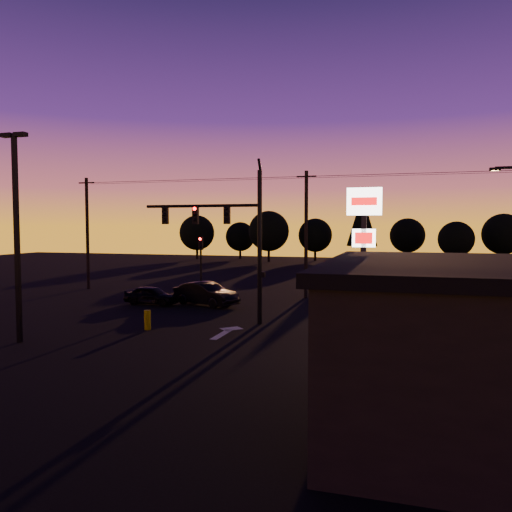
% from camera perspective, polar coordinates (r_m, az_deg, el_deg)
% --- Properties ---
extents(ground, '(120.00, 120.00, 0.00)m').
position_cam_1_polar(ground, '(23.16, -6.02, -9.36)').
color(ground, black).
rests_on(ground, ground).
extents(lane_arrow, '(1.20, 3.10, 0.01)m').
position_cam_1_polar(lane_arrow, '(24.50, -3.40, -8.62)').
color(lane_arrow, beige).
rests_on(lane_arrow, ground).
extents(traffic_signal_mast, '(6.79, 0.52, 8.58)m').
position_cam_1_polar(traffic_signal_mast, '(26.35, -2.92, 3.03)').
color(traffic_signal_mast, black).
rests_on(traffic_signal_mast, ground).
extents(secondary_signal, '(0.30, 0.31, 4.35)m').
position_cam_1_polar(secondary_signal, '(35.19, -6.33, -0.25)').
color(secondary_signal, black).
rests_on(secondary_signal, ground).
extents(parking_lot_light, '(1.25, 0.30, 9.14)m').
position_cam_1_polar(parking_lot_light, '(24.12, -25.70, 3.45)').
color(parking_lot_light, black).
rests_on(parking_lot_light, ground).
extents(pylon_sign, '(1.50, 0.28, 6.80)m').
position_cam_1_polar(pylon_sign, '(22.39, 12.24, 2.83)').
color(pylon_sign, black).
rests_on(pylon_sign, ground).
extents(utility_pole_0, '(1.40, 0.26, 9.00)m').
position_cam_1_polar(utility_pole_0, '(42.73, -18.71, 2.56)').
color(utility_pole_0, black).
rests_on(utility_pole_0, ground).
extents(utility_pole_1, '(1.40, 0.26, 9.00)m').
position_cam_1_polar(utility_pole_1, '(35.47, 5.74, 2.58)').
color(utility_pole_1, black).
rests_on(utility_pole_1, ground).
extents(power_wires, '(36.00, 1.22, 0.07)m').
position_cam_1_polar(power_wires, '(35.63, 5.78, 8.98)').
color(power_wires, black).
rests_on(power_wires, ground).
extents(bollard, '(0.32, 0.32, 0.97)m').
position_cam_1_polar(bollard, '(25.40, -12.31, -7.16)').
color(bollard, '#B1B200').
rests_on(bollard, ground).
extents(tree_0, '(5.36, 5.36, 6.74)m').
position_cam_1_polar(tree_0, '(77.22, -6.76, 2.65)').
color(tree_0, black).
rests_on(tree_0, ground).
extents(tree_1, '(4.54, 4.54, 5.71)m').
position_cam_1_polar(tree_1, '(77.88, -1.82, 2.22)').
color(tree_1, black).
rests_on(tree_1, ground).
extents(tree_2, '(5.77, 5.78, 7.26)m').
position_cam_1_polar(tree_2, '(71.33, 1.48, 2.86)').
color(tree_2, black).
rests_on(tree_2, ground).
extents(tree_3, '(4.95, 4.95, 6.22)m').
position_cam_1_polar(tree_3, '(73.94, 6.79, 2.37)').
color(tree_3, black).
rests_on(tree_3, ground).
extents(tree_4, '(4.18, 4.18, 9.50)m').
position_cam_1_polar(tree_4, '(70.06, 12.04, 4.04)').
color(tree_4, black).
rests_on(tree_4, ground).
extents(tree_5, '(4.95, 4.95, 6.22)m').
position_cam_1_polar(tree_5, '(74.83, 16.92, 2.26)').
color(tree_5, black).
rests_on(tree_5, ground).
extents(tree_6, '(4.54, 4.54, 5.71)m').
position_cam_1_polar(tree_6, '(69.12, 21.91, 1.81)').
color(tree_6, black).
rests_on(tree_6, ground).
extents(tree_7, '(5.36, 5.36, 6.74)m').
position_cam_1_polar(tree_7, '(72.86, 26.41, 2.26)').
color(tree_7, black).
rests_on(tree_7, ground).
extents(car_left, '(3.66, 1.61, 1.23)m').
position_cam_1_polar(car_left, '(33.28, -11.84, -4.41)').
color(car_left, black).
rests_on(car_left, ground).
extents(car_mid, '(4.82, 3.09, 1.50)m').
position_cam_1_polar(car_mid, '(32.44, -5.76, -4.31)').
color(car_mid, black).
rests_on(car_mid, ground).
extents(car_right, '(4.80, 2.34, 1.34)m').
position_cam_1_polar(car_right, '(31.54, 13.73, -4.76)').
color(car_right, black).
rests_on(car_right, ground).
extents(suv_parked, '(4.97, 5.73, 1.47)m').
position_cam_1_polar(suv_parked, '(19.30, 18.40, -9.89)').
color(suv_parked, black).
rests_on(suv_parked, ground).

